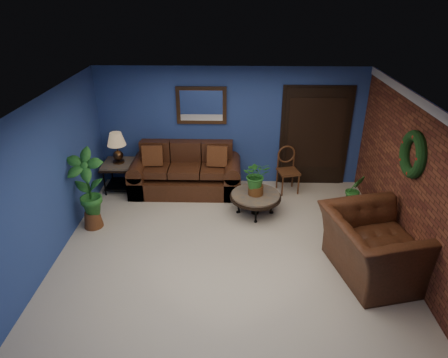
{
  "coord_description": "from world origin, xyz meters",
  "views": [
    {
      "loc": [
        0.05,
        -5.4,
        3.99
      ],
      "look_at": [
        -0.1,
        0.55,
        1.02
      ],
      "focal_mm": 32.0,
      "sensor_mm": 36.0,
      "label": 1
    }
  ],
  "objects_px": {
    "end_table": "(120,169)",
    "side_chair": "(287,166)",
    "table_lamp": "(117,144)",
    "armchair": "(375,247)",
    "coffee_table": "(255,197)",
    "sofa": "(186,175)"
  },
  "relations": [
    {
      "from": "table_lamp",
      "to": "armchair",
      "type": "bearing_deg",
      "value": -30.31
    },
    {
      "from": "sofa",
      "to": "coffee_table",
      "type": "distance_m",
      "value": 1.69
    },
    {
      "from": "sofa",
      "to": "end_table",
      "type": "xyz_separation_m",
      "value": [
        -1.38,
        -0.04,
        0.14
      ]
    },
    {
      "from": "end_table",
      "to": "side_chair",
      "type": "bearing_deg",
      "value": 1.14
    },
    {
      "from": "side_chair",
      "to": "armchair",
      "type": "distance_m",
      "value": 2.84
    },
    {
      "from": "table_lamp",
      "to": "armchair",
      "type": "xyz_separation_m",
      "value": [
        4.45,
        -2.6,
        -0.55
      ]
    },
    {
      "from": "table_lamp",
      "to": "sofa",
      "type": "bearing_deg",
      "value": 1.46
    },
    {
      "from": "sofa",
      "to": "end_table",
      "type": "bearing_deg",
      "value": -178.54
    },
    {
      "from": "sofa",
      "to": "table_lamp",
      "type": "distance_m",
      "value": 1.54
    },
    {
      "from": "end_table",
      "to": "armchair",
      "type": "relative_size",
      "value": 0.46
    },
    {
      "from": "sofa",
      "to": "side_chair",
      "type": "relative_size",
      "value": 2.36
    },
    {
      "from": "end_table",
      "to": "table_lamp",
      "type": "bearing_deg",
      "value": 0.0
    },
    {
      "from": "coffee_table",
      "to": "armchair",
      "type": "bearing_deg",
      "value": -45.4
    },
    {
      "from": "end_table",
      "to": "side_chair",
      "type": "height_order",
      "value": "side_chair"
    },
    {
      "from": "coffee_table",
      "to": "end_table",
      "type": "bearing_deg",
      "value": 161.92
    },
    {
      "from": "table_lamp",
      "to": "side_chair",
      "type": "distance_m",
      "value": 3.52
    },
    {
      "from": "sofa",
      "to": "armchair",
      "type": "relative_size",
      "value": 1.53
    },
    {
      "from": "armchair",
      "to": "sofa",
      "type": "bearing_deg",
      "value": 36.12
    },
    {
      "from": "sofa",
      "to": "armchair",
      "type": "distance_m",
      "value": 4.05
    },
    {
      "from": "table_lamp",
      "to": "armchair",
      "type": "height_order",
      "value": "table_lamp"
    },
    {
      "from": "coffee_table",
      "to": "end_table",
      "type": "distance_m",
      "value": 2.93
    },
    {
      "from": "side_chair",
      "to": "armchair",
      "type": "xyz_separation_m",
      "value": [
        0.97,
        -2.67,
        -0.06
      ]
    }
  ]
}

